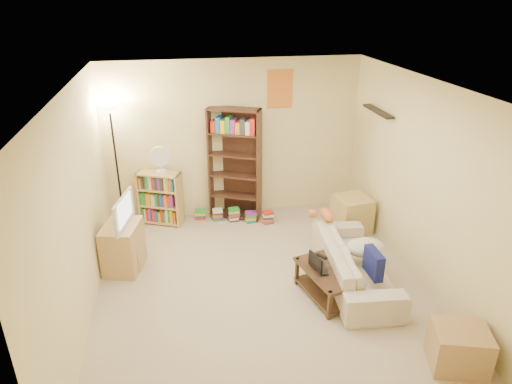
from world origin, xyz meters
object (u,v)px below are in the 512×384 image
mug (345,276)px  tv_stand (123,247)px  tall_bookshelf (235,162)px  tabby_cat (324,214)px  floor_lamp (112,131)px  sofa (354,263)px  end_cabinet (459,348)px  coffee_table (327,280)px  short_bookshelf (161,198)px  desk_fan (160,159)px  side_table (352,215)px  laptop (324,267)px  television (118,211)px

mug → tv_stand: size_ratio=0.20×
tall_bookshelf → tabby_cat: bearing=-28.3°
tabby_cat → floor_lamp: (-2.81, 1.35, 0.94)m
sofa → end_cabinet: sofa is taller
mug → coffee_table: bearing=118.7°
tabby_cat → short_bookshelf: short_bookshelf is taller
sofa → tabby_cat: bearing=18.6°
sofa → tv_stand: bearing=78.7°
short_bookshelf → end_cabinet: (2.86, -3.63, -0.21)m
sofa → desk_fan: (-2.35, 2.03, 0.82)m
mug → side_table: side_table is taller
floor_lamp → end_cabinet: 5.18m
tall_bookshelf → short_bookshelf: 1.30m
tv_stand → floor_lamp: (-0.10, 1.23, 1.23)m
desk_fan → side_table: 3.02m
tall_bookshelf → end_cabinet: 4.06m
tv_stand → desk_fan: size_ratio=1.49×
laptop → short_bookshelf: bearing=42.7°
tabby_cat → tall_bookshelf: bearing=127.4°
mug → sofa: bearing=56.2°
floor_lamp → side_table: floor_lamp is taller
floor_lamp → side_table: 3.76m
tv_stand → floor_lamp: bearing=108.2°
coffee_table → floor_lamp: floor_lamp is taller
side_table → end_cabinet: 2.81m
television → side_table: 3.41m
sofa → laptop: sofa is taller
television → tall_bookshelf: size_ratio=0.39×
tall_bookshelf → floor_lamp: floor_lamp is taller
end_cabinet → television: bearing=144.4°
side_table → end_cabinet: (0.01, -2.81, -0.07)m
side_table → short_bookshelf: bearing=163.9°
coffee_table → laptop: 0.17m
mug → television: (-2.56, 1.32, 0.41)m
floor_lamp → tabby_cat: bearing=-25.7°
tabby_cat → tall_bookshelf: 1.74m
coffee_table → floor_lamp: 3.69m
tv_stand → tall_bookshelf: 2.17m
laptop → end_cabinet: 1.66m
tv_stand → side_table: (3.34, 0.41, -0.04)m
mug → floor_lamp: bearing=136.2°
coffee_table → desk_fan: (-1.90, 2.28, 0.85)m
tall_bookshelf → end_cabinet: tall_bookshelf is taller
coffee_table → end_cabinet: 1.59m
tabby_cat → coffee_table: (-0.27, -0.97, -0.37)m
television → desk_fan: (0.53, 1.19, 0.24)m
television → desk_fan: desk_fan is taller
mug → side_table: bearing=65.9°
tabby_cat → mug: size_ratio=3.30×
floor_lamp → side_table: size_ratio=3.43×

